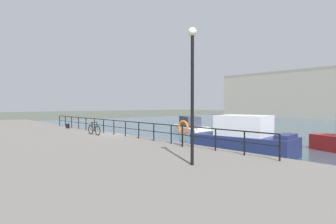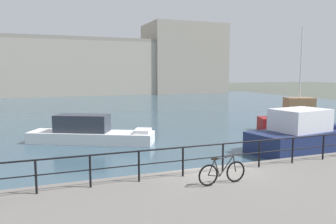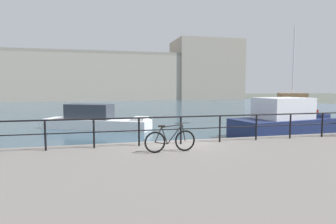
{
  "view_description": "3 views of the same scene",
  "coord_description": "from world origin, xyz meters",
  "px_view_note": "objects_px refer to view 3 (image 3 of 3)",
  "views": [
    {
      "loc": [
        18.62,
        -11.19,
        3.16
      ],
      "look_at": [
        -1.19,
        5.69,
        2.5
      ],
      "focal_mm": 30.16,
      "sensor_mm": 36.0,
      "label": 1
    },
    {
      "loc": [
        -5.97,
        -11.25,
        4.64
      ],
      "look_at": [
        0.35,
        5.43,
        2.5
      ],
      "focal_mm": 35.42,
      "sensor_mm": 36.0,
      "label": 2
    },
    {
      "loc": [
        -2.8,
        -10.91,
        3.13
      ],
      "look_at": [
        0.95,
        4.47,
        1.74
      ],
      "focal_mm": 29.77,
      "sensor_mm": 36.0,
      "label": 3
    }
  ],
  "objects_px": {
    "parked_bicycle": "(170,141)",
    "moored_blue_motorboat": "(288,113)",
    "harbor_building": "(140,76)",
    "moored_green_narrowboat": "(283,122)",
    "moored_small_launch": "(95,120)"
  },
  "relations": [
    {
      "from": "moored_blue_motorboat",
      "to": "moored_green_narrowboat",
      "type": "bearing_deg",
      "value": -108.45
    },
    {
      "from": "moored_blue_motorboat",
      "to": "moored_green_narrowboat",
      "type": "xyz_separation_m",
      "value": [
        -4.51,
        -5.53,
        -0.01
      ]
    },
    {
      "from": "moored_small_launch",
      "to": "harbor_building",
      "type": "bearing_deg",
      "value": 105.37
    },
    {
      "from": "harbor_building",
      "to": "parked_bicycle",
      "type": "distance_m",
      "value": 62.9
    },
    {
      "from": "moored_small_launch",
      "to": "parked_bicycle",
      "type": "relative_size",
      "value": 4.62
    },
    {
      "from": "harbor_building",
      "to": "parked_bicycle",
      "type": "height_order",
      "value": "harbor_building"
    },
    {
      "from": "moored_blue_motorboat",
      "to": "moored_small_launch",
      "type": "height_order",
      "value": "moored_blue_motorboat"
    },
    {
      "from": "moored_blue_motorboat",
      "to": "moored_small_launch",
      "type": "bearing_deg",
      "value": -163.4
    },
    {
      "from": "moored_small_launch",
      "to": "moored_green_narrowboat",
      "type": "xyz_separation_m",
      "value": [
        11.37,
        -6.68,
        0.3
      ]
    },
    {
      "from": "harbor_building",
      "to": "moored_blue_motorboat",
      "type": "height_order",
      "value": "harbor_building"
    },
    {
      "from": "moored_small_launch",
      "to": "parked_bicycle",
      "type": "height_order",
      "value": "parked_bicycle"
    },
    {
      "from": "parked_bicycle",
      "to": "moored_blue_motorboat",
      "type": "bearing_deg",
      "value": 39.02
    },
    {
      "from": "moored_small_launch",
      "to": "moored_green_narrowboat",
      "type": "relative_size",
      "value": 1.23
    },
    {
      "from": "harbor_building",
      "to": "moored_green_narrowboat",
      "type": "bearing_deg",
      "value": -88.98
    },
    {
      "from": "harbor_building",
      "to": "moored_green_narrowboat",
      "type": "relative_size",
      "value": 10.09
    }
  ]
}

